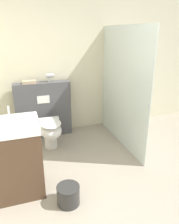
{
  "coord_description": "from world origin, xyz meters",
  "views": [
    {
      "loc": [
        -0.86,
        -1.71,
        1.91
      ],
      "look_at": [
        0.18,
        1.43,
        0.68
      ],
      "focal_mm": 35.0,
      "sensor_mm": 36.0,
      "label": 1
    }
  ],
  "objects_px": {
    "waste_bin": "(68,195)",
    "sink_vanity": "(14,158)",
    "toilet": "(51,131)",
    "hair_drier": "(50,76)"
  },
  "relations": [
    {
      "from": "waste_bin",
      "to": "sink_vanity",
      "type": "bearing_deg",
      "value": 143.94
    },
    {
      "from": "toilet",
      "to": "waste_bin",
      "type": "height_order",
      "value": "toilet"
    },
    {
      "from": "waste_bin",
      "to": "toilet",
      "type": "bearing_deg",
      "value": 89.2
    },
    {
      "from": "toilet",
      "to": "hair_drier",
      "type": "relative_size",
      "value": 3.64
    },
    {
      "from": "toilet",
      "to": "hair_drier",
      "type": "bearing_deg",
      "value": 76.99
    },
    {
      "from": "toilet",
      "to": "hair_drier",
      "type": "xyz_separation_m",
      "value": [
        0.14,
        0.59,
        0.81
      ]
    },
    {
      "from": "sink_vanity",
      "to": "waste_bin",
      "type": "xyz_separation_m",
      "value": [
        0.55,
        -0.4,
        -0.36
      ]
    },
    {
      "from": "hair_drier",
      "to": "waste_bin",
      "type": "bearing_deg",
      "value": -94.61
    },
    {
      "from": "hair_drier",
      "to": "waste_bin",
      "type": "distance_m",
      "value": 2.2
    },
    {
      "from": "toilet",
      "to": "waste_bin",
      "type": "relative_size",
      "value": 2.18
    }
  ]
}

